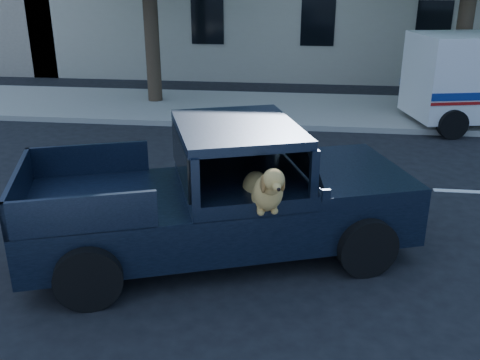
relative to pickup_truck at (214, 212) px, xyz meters
The scene contains 4 objects.
ground 1.02m from the pickup_truck, 40.36° to the right, with size 120.00×120.00×0.00m, color black.
far_sidewalk 8.74m from the pickup_truck, 86.13° to the left, with size 60.00×4.00×0.15m, color gray.
lane_stripes 3.94m from the pickup_truck, 48.24° to the left, with size 21.60×0.14×0.01m, color silver, non-canonical shape.
pickup_truck is the anchor object (origin of this frame).
Camera 1 is at (0.65, -6.49, 3.95)m, focal length 40.00 mm.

